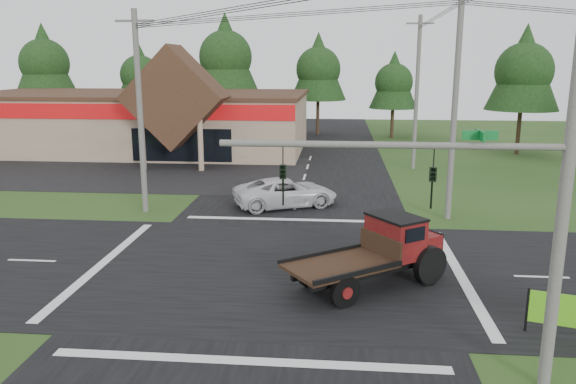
# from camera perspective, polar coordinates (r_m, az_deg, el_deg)

# --- Properties ---
(ground) EXTENTS (120.00, 120.00, 0.00)m
(ground) POSITION_cam_1_polar(r_m,az_deg,el_deg) (22.09, -1.17, -7.82)
(ground) COLOR #234016
(ground) RESTS_ON ground
(road_ns) EXTENTS (12.00, 120.00, 0.02)m
(road_ns) POSITION_cam_1_polar(r_m,az_deg,el_deg) (22.09, -1.17, -7.80)
(road_ns) COLOR black
(road_ns) RESTS_ON ground
(road_ew) EXTENTS (120.00, 12.00, 0.02)m
(road_ew) POSITION_cam_1_polar(r_m,az_deg,el_deg) (22.09, -1.17, -7.79)
(road_ew) COLOR black
(road_ew) RESTS_ON ground
(parking_apron) EXTENTS (28.00, 14.00, 0.02)m
(parking_apron) POSITION_cam_1_polar(r_m,az_deg,el_deg) (43.46, -17.00, 2.05)
(parking_apron) COLOR black
(parking_apron) RESTS_ON ground
(cvs_building) EXTENTS (30.40, 18.20, 9.19)m
(cvs_building) POSITION_cam_1_polar(r_m,az_deg,el_deg) (53.46, -14.69, 7.15)
(cvs_building) COLOR gray
(cvs_building) RESTS_ON ground
(traffic_signal_mast) EXTENTS (8.12, 0.24, 7.00)m
(traffic_signal_mast) POSITION_cam_1_polar(r_m,az_deg,el_deg) (13.92, 19.65, -2.04)
(traffic_signal_mast) COLOR #595651
(traffic_signal_mast) RESTS_ON ground
(utility_pole_nr) EXTENTS (2.00, 0.30, 11.00)m
(utility_pole_nr) POSITION_cam_1_polar(r_m,az_deg,el_deg) (14.20, 26.61, 2.63)
(utility_pole_nr) COLOR #595651
(utility_pole_nr) RESTS_ON ground
(utility_pole_nw) EXTENTS (2.00, 0.30, 10.50)m
(utility_pole_nw) POSITION_cam_1_polar(r_m,az_deg,el_deg) (30.42, -14.81, 7.93)
(utility_pole_nw) COLOR #595651
(utility_pole_nw) RESTS_ON ground
(utility_pole_ne) EXTENTS (2.00, 0.30, 11.50)m
(utility_pole_ne) POSITION_cam_1_polar(r_m,az_deg,el_deg) (29.15, 16.60, 8.61)
(utility_pole_ne) COLOR #595651
(utility_pole_ne) RESTS_ON ground
(utility_pole_n) EXTENTS (2.00, 0.30, 11.20)m
(utility_pole_n) POSITION_cam_1_polar(r_m,az_deg,el_deg) (42.95, 12.95, 9.87)
(utility_pole_n) COLOR #595651
(utility_pole_n) RESTS_ON ground
(tree_row_a) EXTENTS (6.72, 6.72, 12.12)m
(tree_row_a) POSITION_cam_1_polar(r_m,az_deg,el_deg) (68.59, -23.52, 12.13)
(tree_row_a) COLOR #332316
(tree_row_a) RESTS_ON ground
(tree_row_b) EXTENTS (5.60, 5.60, 10.10)m
(tree_row_b) POSITION_cam_1_polar(r_m,az_deg,el_deg) (66.38, -14.81, 11.60)
(tree_row_b) COLOR #332316
(tree_row_b) RESTS_ON ground
(tree_row_c) EXTENTS (7.28, 7.28, 13.13)m
(tree_row_c) POSITION_cam_1_polar(r_m,az_deg,el_deg) (62.74, -6.36, 13.73)
(tree_row_c) COLOR #332316
(tree_row_c) RESTS_ON ground
(tree_row_d) EXTENTS (6.16, 6.16, 11.11)m
(tree_row_d) POSITION_cam_1_polar(r_m,az_deg,el_deg) (62.56, 3.10, 12.56)
(tree_row_d) COLOR #332316
(tree_row_d) RESTS_ON ground
(tree_row_e) EXTENTS (5.04, 5.04, 9.09)m
(tree_row_e) POSITION_cam_1_polar(r_m,az_deg,el_deg) (60.82, 10.71, 11.08)
(tree_row_e) COLOR #332316
(tree_row_e) RESTS_ON ground
(tree_side_ne) EXTENTS (6.16, 6.16, 11.11)m
(tree_side_ne) POSITION_cam_1_polar(r_m,az_deg,el_deg) (52.91, 22.88, 11.50)
(tree_side_ne) COLOR #332316
(tree_side_ne) RESTS_ON ground
(antique_flatbed_truck) EXTENTS (6.24, 5.41, 2.53)m
(antique_flatbed_truck) POSITION_cam_1_polar(r_m,az_deg,el_deg) (20.19, 8.20, -6.19)
(antique_flatbed_truck) COLOR #550C10
(antique_flatbed_truck) RESTS_ON ground
(white_pickup) EXTENTS (6.34, 4.72, 1.60)m
(white_pickup) POSITION_cam_1_polar(r_m,az_deg,el_deg) (31.26, -0.25, -0.03)
(white_pickup) COLOR silver
(white_pickup) RESTS_ON ground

